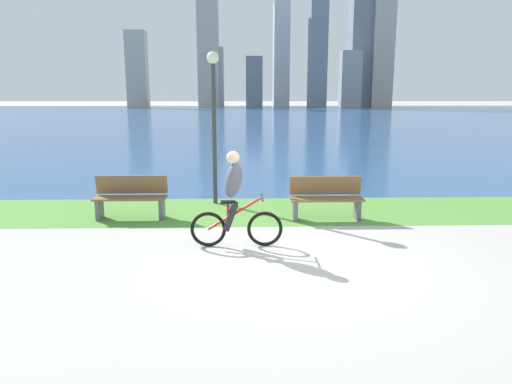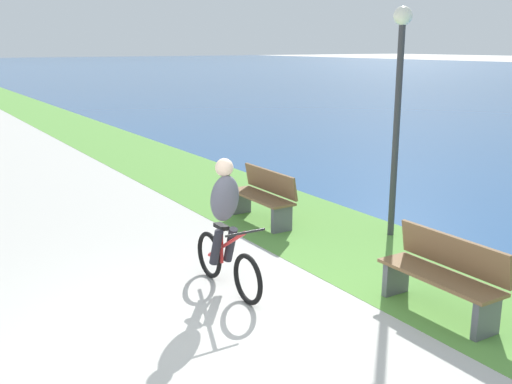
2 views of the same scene
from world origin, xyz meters
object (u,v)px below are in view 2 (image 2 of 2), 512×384
object	(u,v)px
cyclist_lead	(226,225)
lamppost_tall	(399,87)
bench_far_along_path	(263,196)
bench_near_path	(443,275)

from	to	relation	value
cyclist_lead	lamppost_tall	distance (m)	3.65
bench_far_along_path	cyclist_lead	bearing A→B (deg)	-41.47
lamppost_tall	bench_far_along_path	bearing A→B (deg)	-141.58
lamppost_tall	bench_near_path	bearing A→B (deg)	-33.01
cyclist_lead	bench_far_along_path	xyz separation A→B (m)	(-2.20, 1.95, -0.38)
cyclist_lead	lamppost_tall	size ratio (longest dim) A/B	0.47
bench_far_along_path	lamppost_tall	size ratio (longest dim) A/B	0.43
cyclist_lead	bench_near_path	size ratio (longest dim) A/B	1.10
bench_near_path	lamppost_tall	bearing A→B (deg)	146.99
bench_near_path	lamppost_tall	world-z (taller)	lamppost_tall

